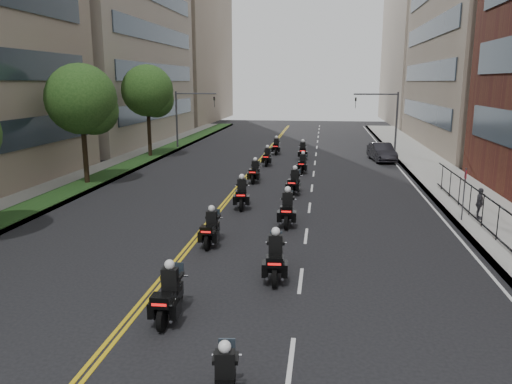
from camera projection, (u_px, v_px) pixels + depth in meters
sidewalk_right at (458, 191)px, 30.11m from camera, size 4.00×90.00×0.15m
sidewalk_left at (83, 181)px, 33.25m from camera, size 4.00×90.00×0.15m
grass_strip at (94, 180)px, 33.12m from camera, size 2.00×90.00×0.04m
building_right_far at (441, 39)px, 77.33m from camera, size 15.00×28.00×26.00m
building_left_far at (170, 42)px, 83.02m from camera, size 16.00×28.00×26.00m
street_trees at (35, 109)px, 25.84m from camera, size 4.40×38.40×7.98m
traffic_signal_right at (386, 113)px, 46.09m from camera, size 4.09×0.20×5.60m
traffic_signal_left at (186, 111)px, 48.59m from camera, size 4.09×0.20×5.60m
motorcycle_2 at (169, 296)px, 13.96m from camera, size 0.53×2.30×1.70m
motorcycle_3 at (275, 259)px, 16.79m from camera, size 0.61×2.41×1.78m
motorcycle_4 at (211, 230)px, 20.31m from camera, size 0.51×2.22×1.64m
motorcycle_5 at (287, 210)px, 23.11m from camera, size 0.57×2.46×1.81m
motorcycle_6 at (242, 195)px, 26.28m from camera, size 0.70×2.44×1.80m
motorcycle_7 at (294, 183)px, 29.50m from camera, size 0.67×2.30×1.70m
motorcycle_8 at (255, 172)px, 32.99m from camera, size 0.53×2.25×1.66m
motorcycle_9 at (303, 164)px, 36.32m from camera, size 0.58×2.16×1.59m
motorcycle_10 at (267, 157)px, 39.59m from camera, size 0.51×2.20×1.62m
motorcycle_11 at (303, 151)px, 42.70m from camera, size 0.55×2.33×1.72m
motorcycle_12 at (276, 147)px, 45.69m from camera, size 0.53×2.30×1.69m
parked_sedan at (382, 152)px, 41.81m from camera, size 2.21×4.70×1.49m
pedestrian_c at (480, 203)px, 23.59m from camera, size 0.60×0.95×1.50m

